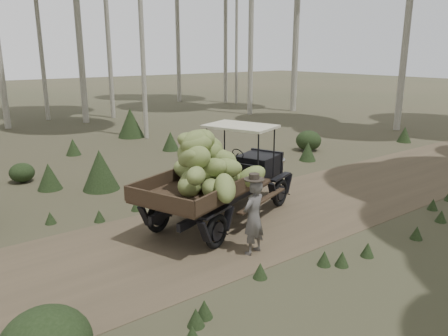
{
  "coord_description": "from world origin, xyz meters",
  "views": [
    {
      "loc": [
        -6.64,
        -7.45,
        3.98
      ],
      "look_at": [
        -0.56,
        0.56,
        1.27
      ],
      "focal_mm": 35.0,
      "sensor_mm": 36.0,
      "label": 1
    }
  ],
  "objects": [
    {
      "name": "ground",
      "position": [
        0.0,
        0.0,
        0.0
      ],
      "size": [
        120.0,
        120.0,
        0.0
      ],
      "primitive_type": "plane",
      "color": "#473D2B",
      "rests_on": "ground"
    },
    {
      "name": "dirt_track",
      "position": [
        0.0,
        0.0,
        0.0
      ],
      "size": [
        70.0,
        4.0,
        0.01
      ],
      "primitive_type": "cube",
      "color": "brown",
      "rests_on": "ground"
    },
    {
      "name": "undergrowth",
      "position": [
        -0.89,
        0.26,
        0.53
      ],
      "size": [
        21.02,
        24.65,
        1.38
      ],
      "color": "#233319",
      "rests_on": "ground"
    },
    {
      "name": "banana_truck",
      "position": [
        -0.98,
        0.29,
        1.38
      ],
      "size": [
        5.01,
        3.29,
        2.45
      ],
      "rotation": [
        0.0,
        0.0,
        0.35
      ],
      "color": "black",
      "rests_on": "ground"
    },
    {
      "name": "farmer",
      "position": [
        -1.26,
        -1.33,
        0.79
      ],
      "size": [
        0.63,
        0.49,
        1.68
      ],
      "rotation": [
        0.0,
        0.0,
        3.35
      ],
      "color": "#504D49",
      "rests_on": "ground"
    }
  ]
}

